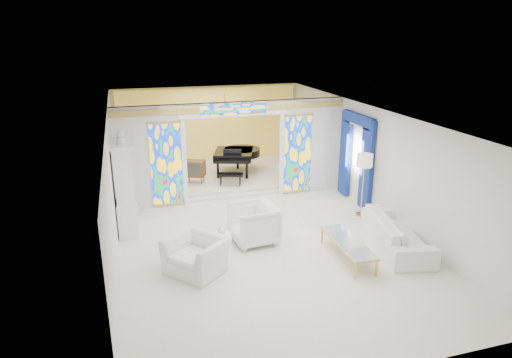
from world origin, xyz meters
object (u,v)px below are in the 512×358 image
object	(u,v)px
coffee_table	(348,243)
china_cabinet	(125,187)
grand_piano	(237,154)
tv_console	(195,168)
armchair_right	(253,224)
armchair_left	(196,255)
sofa	(397,232)

from	to	relation	value
coffee_table	china_cabinet	bearing A→B (deg)	146.76
grand_piano	tv_console	xyz separation A→B (m)	(-1.62, -0.72, -0.18)
tv_console	grand_piano	bearing A→B (deg)	46.76
coffee_table	tv_console	world-z (taller)	tv_console
armchair_right	tv_console	size ratio (longest dim) A/B	1.40
armchair_left	sofa	size ratio (longest dim) A/B	0.47
china_cabinet	coffee_table	size ratio (longest dim) A/B	1.40
armchair_left	grand_piano	size ratio (longest dim) A/B	0.47
china_cabinet	coffee_table	bearing A→B (deg)	-33.24
china_cabinet	coffee_table	distance (m)	5.74
armchair_left	china_cabinet	bearing A→B (deg)	165.68
sofa	armchair_left	bearing A→B (deg)	100.49
armchair_right	coffee_table	size ratio (longest dim) A/B	0.55
china_cabinet	grand_piano	world-z (taller)	china_cabinet
sofa	armchair_right	bearing A→B (deg)	82.11
armchair_right	grand_piano	world-z (taller)	grand_piano
armchair_left	grand_piano	distance (m)	6.69
coffee_table	tv_console	xyz separation A→B (m)	(-2.53, 5.86, 0.27)
sofa	china_cabinet	bearing A→B (deg)	77.52
china_cabinet	armchair_left	xyz separation A→B (m)	(1.35, -2.72, -0.78)
armchair_left	armchair_right	distance (m)	1.89
armchair_right	coffee_table	world-z (taller)	armchair_right
tv_console	armchair_right	bearing A→B (deg)	-58.18
grand_piano	tv_console	bearing A→B (deg)	-137.12
armchair_left	sofa	world-z (taller)	armchair_left
coffee_table	grand_piano	distance (m)	6.66
armchair_left	coffee_table	bearing A→B (deg)	42.61
grand_piano	sofa	bearing A→B (deg)	-51.17
china_cabinet	sofa	distance (m)	6.87
armchair_right	coffee_table	distance (m)	2.32
grand_piano	china_cabinet	bearing A→B (deg)	-119.13
coffee_table	sofa	bearing A→B (deg)	7.88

